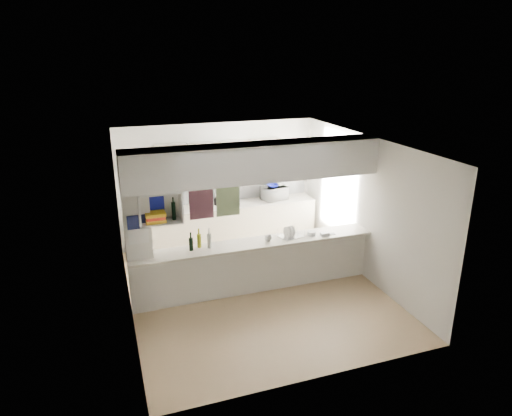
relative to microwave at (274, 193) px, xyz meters
name	(u,v)px	position (x,y,z in m)	size (l,w,h in m)	color
floor	(255,291)	(-1.16, -2.11, -1.06)	(4.80, 4.80, 0.00)	tan
ceiling	(255,144)	(-1.16, -2.11, 1.54)	(4.80, 4.80, 0.00)	white
wall_back	(219,184)	(-1.16, 0.29, 0.24)	(4.20, 4.20, 0.00)	silver
wall_left	(125,237)	(-3.26, -2.11, 0.24)	(4.80, 4.80, 0.00)	silver
wall_right	(365,208)	(0.94, -2.11, 0.24)	(4.80, 4.80, 0.00)	silver
servery_partition	(245,202)	(-1.33, -2.11, 0.59)	(4.20, 0.50, 2.60)	silver
cubby_shelf	(159,209)	(-2.73, -2.17, 0.65)	(0.65, 0.35, 0.50)	white
kitchen_run	(230,208)	(-1.00, 0.03, -0.24)	(3.60, 0.63, 2.24)	beige
microwave	(274,193)	(0.00, 0.00, 0.00)	(0.52, 0.35, 0.29)	white
bowl	(273,186)	(-0.05, -0.02, 0.17)	(0.24, 0.24, 0.06)	navy
dish_rack	(291,232)	(-0.50, -2.08, -0.06)	(0.45, 0.38, 0.21)	silver
cup	(268,238)	(-0.94, -2.15, -0.08)	(0.12, 0.12, 0.10)	white
wine_bottles	(200,241)	(-2.09, -2.06, -0.02)	(0.37, 0.15, 0.34)	black
plastic_tubs	(317,234)	(-0.04, -2.17, -0.11)	(0.49, 0.23, 0.07)	silver
utensil_jar	(216,202)	(-1.28, 0.04, -0.07)	(0.10, 0.10, 0.15)	black
knife_block	(229,199)	(-1.01, 0.07, -0.05)	(0.10, 0.08, 0.20)	#52351C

